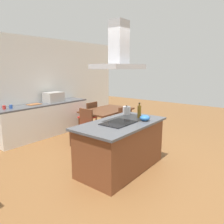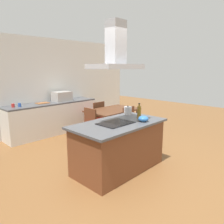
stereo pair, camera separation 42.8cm
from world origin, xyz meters
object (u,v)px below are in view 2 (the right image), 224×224
at_px(cutting_board, 43,103).
at_px(range_hood, 116,54).
at_px(chair_facing_island, 132,122).
at_px(chair_facing_back_wall, 97,114).
at_px(coffee_mug_blue, 20,105).
at_px(coffee_mug_red, 13,105).
at_px(countertop_microwave, 62,96).
at_px(chair_at_left_end, 87,124).
at_px(cooktop, 116,123).
at_px(tea_kettle, 128,111).
at_px(olive_oil_bottle, 139,112).
at_px(mixing_bowl, 143,119).
at_px(dining_table, 113,112).

relative_size(cutting_board, range_hood, 0.38).
relative_size(chair_facing_island, chair_facing_back_wall, 1.00).
bearing_deg(coffee_mug_blue, coffee_mug_red, 168.91).
bearing_deg(countertop_microwave, chair_at_left_end, -99.73).
relative_size(countertop_microwave, coffee_mug_red, 5.56).
bearing_deg(chair_facing_island, chair_facing_back_wall, 90.00).
xyz_separation_m(cooktop, cutting_board, (0.18, 2.93, 0.00)).
bearing_deg(cutting_board, range_hood, -93.52).
distance_m(cooktop, range_hood, 1.20).
distance_m(cutting_board, range_hood, 3.17).
xyz_separation_m(tea_kettle, chair_at_left_end, (-0.18, 1.15, -0.48)).
bearing_deg(cooktop, chair_at_left_end, 69.84).
bearing_deg(chair_facing_island, tea_kettle, -146.87).
xyz_separation_m(cooktop, chair_facing_island, (1.45, 0.79, -0.40)).
distance_m(coffee_mug_red, chair_facing_back_wall, 2.27).
bearing_deg(cooktop, olive_oil_bottle, -6.42).
bearing_deg(chair_at_left_end, cutting_board, 103.48).
xyz_separation_m(olive_oil_bottle, chair_facing_island, (0.85, 0.86, -0.52)).
bearing_deg(range_hood, cooktop, 0.00).
xyz_separation_m(mixing_bowl, chair_facing_island, (1.00, 1.06, -0.45)).
height_order(olive_oil_bottle, chair_facing_back_wall, olive_oil_bottle).
xyz_separation_m(mixing_bowl, chair_facing_back_wall, (1.00, 2.40, -0.45)).
distance_m(cutting_board, chair_facing_island, 2.52).
height_order(coffee_mug_red, dining_table, coffee_mug_red).
bearing_deg(coffee_mug_blue, range_hood, -80.62).
bearing_deg(chair_facing_back_wall, cutting_board, 147.44).
bearing_deg(coffee_mug_blue, chair_facing_back_wall, -21.63).
xyz_separation_m(olive_oil_bottle, dining_table, (0.85, 1.52, -0.36)).
xyz_separation_m(cooktop, coffee_mug_red, (-0.63, 2.91, 0.04)).
relative_size(tea_kettle, coffee_mug_red, 2.39).
relative_size(coffee_mug_blue, cutting_board, 0.26).
bearing_deg(cutting_board, chair_facing_island, -59.34).
distance_m(coffee_mug_red, coffee_mug_blue, 0.15).
bearing_deg(coffee_mug_blue, countertop_microwave, -0.15).
bearing_deg(cooktop, coffee_mug_red, 102.15).
xyz_separation_m(countertop_microwave, chair_facing_back_wall, (0.67, -0.76, -0.53)).
xyz_separation_m(tea_kettle, dining_table, (0.74, 1.15, -0.32)).
relative_size(cooktop, countertop_microwave, 1.20).
bearing_deg(mixing_bowl, chair_facing_island, 46.87).
distance_m(countertop_microwave, coffee_mug_blue, 1.26).
height_order(mixing_bowl, chair_facing_island, mixing_bowl).
xyz_separation_m(tea_kettle, chair_facing_island, (0.74, 0.48, -0.48)).
bearing_deg(olive_oil_bottle, dining_table, 60.83).
distance_m(coffee_mug_blue, dining_table, 2.41).
xyz_separation_m(coffee_mug_blue, chair_facing_island, (1.93, -2.09, -0.44)).
height_order(coffee_mug_red, chair_facing_back_wall, coffee_mug_red).
distance_m(mixing_bowl, cutting_board, 3.22).
height_order(olive_oil_bottle, chair_facing_island, olive_oil_bottle).
bearing_deg(coffee_mug_red, cutting_board, 1.21).
bearing_deg(coffee_mug_red, chair_facing_back_wall, -20.91).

